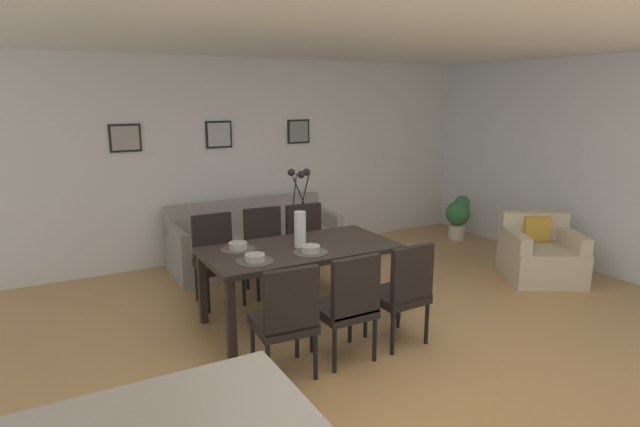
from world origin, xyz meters
The scene contains 24 objects.
ground_plane centered at (0.00, 0.00, 0.00)m, with size 9.00×9.00×0.00m, color tan.
back_wall_panel centered at (0.00, 3.25, 1.30)m, with size 9.00×0.10×2.60m, color silver.
side_window_wall centered at (3.65, 0.40, 1.30)m, with size 0.10×6.30×2.60m, color white.
ceiling_panel centered at (0.00, 0.40, 2.64)m, with size 9.00×7.20×0.08m, color white.
dining_table centered at (-0.23, 0.89, 0.66)m, with size 1.80×0.92×0.74m.
dining_chair_near_left centered at (-0.80, 0.00, 0.51)m, with size 0.47×0.47×0.92m.
dining_chair_near_right centered at (-0.78, 1.75, 0.51)m, with size 0.45×0.45×0.92m.
dining_chair_far_left centered at (-0.25, 0.00, 0.51)m, with size 0.44×0.44×0.92m.
dining_chair_far_right centered at (-0.20, 1.78, 0.51)m, with size 0.47×0.47×0.92m.
dining_chair_mid_left centered at (0.31, 0.02, 0.51)m, with size 0.46×0.46×0.92m.
dining_chair_mid_right centered at (0.29, 1.73, 0.51)m, with size 0.47×0.47×0.92m.
centerpiece_vase centered at (-0.23, 0.89, 1.02)m, with size 0.21×0.23×0.73m.
placemat_near_left centered at (-0.77, 0.68, 0.74)m, with size 0.32×0.32×0.01m, color #4C4742.
bowl_near_left centered at (-0.77, 0.68, 0.78)m, with size 0.17×0.17×0.07m.
placemat_near_right centered at (-0.77, 1.10, 0.74)m, with size 0.32×0.32×0.01m, color #4C4742.
bowl_near_right centered at (-0.77, 1.10, 0.78)m, with size 0.17×0.17×0.07m.
placemat_far_left centered at (-0.23, 0.68, 0.74)m, with size 0.32×0.32×0.01m, color #4C4742.
bowl_far_left centered at (-0.23, 0.68, 0.78)m, with size 0.17×0.17×0.07m.
sofa centered at (0.02, 2.70, 0.28)m, with size 2.10×0.84×0.80m.
armchair centered at (2.79, 0.58, 0.29)m, with size 1.09×1.09×0.75m.
framed_picture_left centered at (-1.37, 3.18, 1.64)m, with size 0.36×0.03×0.33m.
framed_picture_center centered at (-0.23, 3.18, 1.64)m, with size 0.34×0.03×0.34m.
framed_picture_right centered at (0.91, 3.18, 1.64)m, with size 0.33×0.03×0.33m.
potted_plant centered at (3.16, 2.34, 0.37)m, with size 0.36×0.36×0.67m.
Camera 1 is at (-2.34, -3.31, 2.14)m, focal length 29.18 mm.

